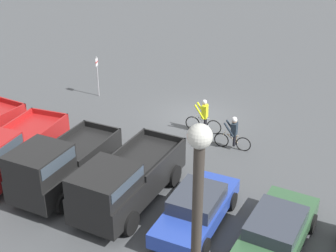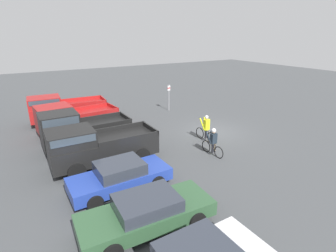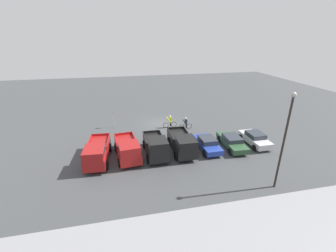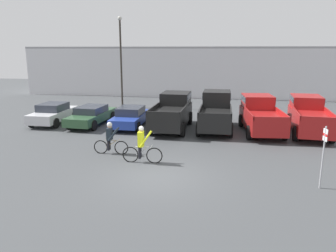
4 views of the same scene
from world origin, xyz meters
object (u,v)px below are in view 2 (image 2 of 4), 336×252
object	(u,v)px
cyclist_1	(213,141)
fire_lane_sign	(169,95)
pickup_truck_1	(78,129)
pickup_truck_3	(63,108)
sedan_2	(120,176)
sedan_1	(147,212)
pickup_truck_0	(96,145)
cyclist_0	(206,128)
pickup_truck_2	(72,118)

from	to	relation	value
cyclist_1	fire_lane_sign	xyz separation A→B (m)	(9.10, -2.55, 0.61)
pickup_truck_1	pickup_truck_3	bearing A→B (deg)	-0.84
sedan_2	pickup_truck_1	distance (m)	5.64
sedan_1	pickup_truck_0	bearing A→B (deg)	1.33
pickup_truck_3	cyclist_0	bearing A→B (deg)	-140.42
sedan_1	fire_lane_sign	world-z (taller)	fire_lane_sign
cyclist_0	pickup_truck_2	bearing A→B (deg)	50.75
sedan_1	cyclist_0	distance (m)	8.72
sedan_1	cyclist_0	size ratio (longest dim) A/B	2.61
sedan_2	pickup_truck_3	world-z (taller)	pickup_truck_3
pickup_truck_1	pickup_truck_3	xyz separation A→B (m)	(5.63, -0.08, -0.08)
pickup_truck_2	cyclist_1	xyz separation A→B (m)	(-7.65, -6.12, -0.28)
sedan_1	pickup_truck_2	distance (m)	11.16
sedan_2	cyclist_1	size ratio (longest dim) A/B	2.53
pickup_truck_0	pickup_truck_1	size ratio (longest dim) A/B	1.07
pickup_truck_3	cyclist_1	world-z (taller)	pickup_truck_3
pickup_truck_0	sedan_1	bearing A→B (deg)	-178.67
pickup_truck_2	pickup_truck_3	size ratio (longest dim) A/B	0.96
pickup_truck_1	fire_lane_sign	distance (m)	9.77
pickup_truck_3	pickup_truck_0	bearing A→B (deg)	-178.90
fire_lane_sign	pickup_truck_3	bearing A→B (deg)	80.69
pickup_truck_2	pickup_truck_3	bearing A→B (deg)	1.46
pickup_truck_2	pickup_truck_3	distance (m)	2.88
sedan_2	cyclist_0	bearing A→B (deg)	-69.43
cyclist_0	fire_lane_sign	xyz separation A→B (m)	(7.24, -1.57, 0.59)
pickup_truck_2	fire_lane_sign	xyz separation A→B (m)	(1.44, -8.67, 0.33)
pickup_truck_0	cyclist_0	size ratio (longest dim) A/B	2.95
cyclist_0	cyclist_1	xyz separation A→B (m)	(-1.85, 0.98, -0.02)
sedan_2	cyclist_0	xyz separation A→B (m)	(2.55, -6.80, 0.17)
pickup_truck_3	cyclist_0	size ratio (longest dim) A/B	3.05
pickup_truck_3	pickup_truck_2	bearing A→B (deg)	-178.54
pickup_truck_3	cyclist_1	size ratio (longest dim) A/B	3.24
pickup_truck_0	cyclist_1	world-z (taller)	pickup_truck_0
sedan_2	fire_lane_sign	bearing A→B (deg)	-40.50
sedan_1	cyclist_1	size ratio (longest dim) A/B	2.78
sedan_2	cyclist_1	xyz separation A→B (m)	(0.70, -5.82, 0.14)
pickup_truck_3	fire_lane_sign	distance (m)	8.86
pickup_truck_0	fire_lane_sign	world-z (taller)	fire_lane_sign
sedan_2	pickup_truck_0	bearing A→B (deg)	4.32
cyclist_0	cyclist_1	bearing A→B (deg)	152.20
pickup_truck_3	sedan_1	bearing A→B (deg)	-178.81
pickup_truck_1	cyclist_0	distance (m)	7.88
sedan_1	pickup_truck_0	size ratio (longest dim) A/B	0.89
sedan_2	cyclist_0	world-z (taller)	cyclist_0
sedan_1	cyclist_1	distance (m)	6.86
pickup_truck_0	cyclist_1	xyz separation A→B (m)	(-2.11, -6.03, -0.32)
sedan_1	pickup_truck_3	xyz separation A→B (m)	(14.03, 0.29, 0.46)
sedan_2	pickup_truck_2	distance (m)	8.37
fire_lane_sign	cyclist_0	bearing A→B (deg)	167.77
pickup_truck_2	pickup_truck_1	bearing A→B (deg)	176.76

